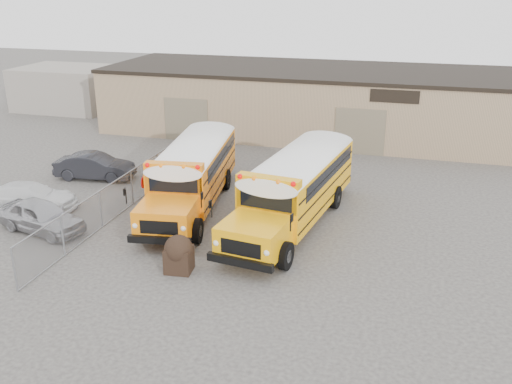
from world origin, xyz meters
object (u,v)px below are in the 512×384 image
(school_bus_right, at_px, (337,146))
(car_silver, at_px, (41,216))
(car_white, at_px, (30,197))
(car_dark, at_px, (95,166))
(school_bus_left, at_px, (218,135))
(tarp_bundle, at_px, (179,253))

(school_bus_right, relative_size, car_silver, 2.68)
(school_bus_right, bearing_deg, car_white, -147.03)
(car_dark, bearing_deg, school_bus_left, -59.53)
(school_bus_left, height_order, tarp_bundle, school_bus_left)
(school_bus_left, xyz_separation_m, school_bus_right, (7.28, -0.61, 0.05))
(school_bus_right, bearing_deg, school_bus_left, 175.25)
(tarp_bundle, bearing_deg, school_bus_right, 71.95)
(school_bus_left, distance_m, car_silver, 12.47)
(school_bus_left, bearing_deg, car_silver, -110.49)
(tarp_bundle, relative_size, car_white, 0.33)
(tarp_bundle, bearing_deg, car_silver, 166.45)
(school_bus_left, distance_m, tarp_bundle, 13.82)
(school_bus_left, bearing_deg, car_white, -124.24)
(car_white, bearing_deg, car_silver, -147.00)
(tarp_bundle, distance_m, car_white, 10.35)
(school_bus_left, xyz_separation_m, car_white, (-6.49, -9.54, -1.18))
(car_silver, xyz_separation_m, car_dark, (-1.53, 7.10, 0.00))
(school_bus_left, xyz_separation_m, car_dark, (-5.87, -4.54, -1.11))
(car_silver, bearing_deg, car_dark, 25.10)
(school_bus_right, height_order, tarp_bundle, school_bus_right)
(car_white, bearing_deg, tarp_bundle, -124.67)
(car_white, xyz_separation_m, car_dark, (0.61, 5.00, 0.07))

